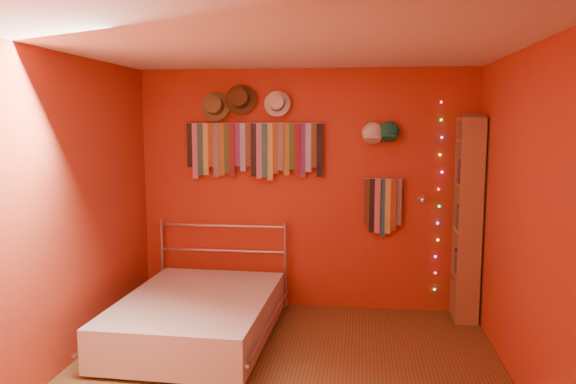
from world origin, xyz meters
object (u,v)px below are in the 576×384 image
at_px(tie_rack, 253,148).
at_px(bed, 197,316).
at_px(bookshelf, 472,219).
at_px(reading_lamp, 423,200).

xyz_separation_m(tie_rack, bed, (-0.34, -0.99, -1.48)).
bearing_deg(tie_rack, bookshelf, -4.04).
xyz_separation_m(reading_lamp, bed, (-2.05, -0.81, -0.99)).
relative_size(reading_lamp, bookshelf, 0.16).
distance_m(bookshelf, bed, 2.79).
relative_size(reading_lamp, bed, 0.17).
relative_size(tie_rack, bookshelf, 0.72).
bearing_deg(bed, bookshelf, 19.77).
bearing_deg(reading_lamp, tie_rack, 173.84).
xyz_separation_m(tie_rack, bookshelf, (2.20, -0.15, -0.67)).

